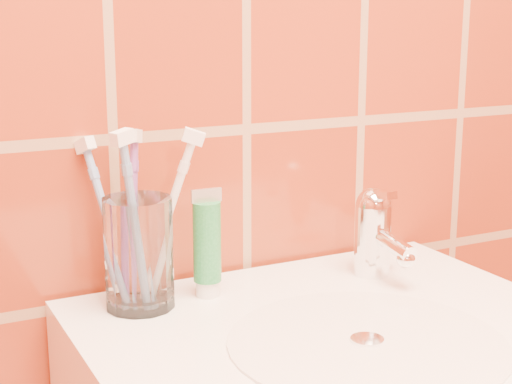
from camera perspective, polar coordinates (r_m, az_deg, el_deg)
glass_tumbler at (r=0.94m, az=-8.53°, el=-4.43°), size 0.09×0.09×0.13m
toothpaste_tube at (r=0.97m, az=-3.58°, el=-3.97°), size 0.04×0.03×0.14m
faucet at (r=1.05m, az=8.65°, el=-2.69°), size 0.05×0.11×0.12m
toothbrush_0 at (r=0.95m, az=-8.95°, el=-1.95°), size 0.09×0.11×0.22m
toothbrush_1 at (r=0.94m, az=-6.52°, el=-1.99°), size 0.14×0.12×0.22m
toothbrush_2 at (r=0.91m, az=-8.79°, el=-2.31°), size 0.08×0.07×0.23m
toothbrush_3 at (r=0.95m, az=-10.64°, el=-2.33°), size 0.11×0.18×0.22m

